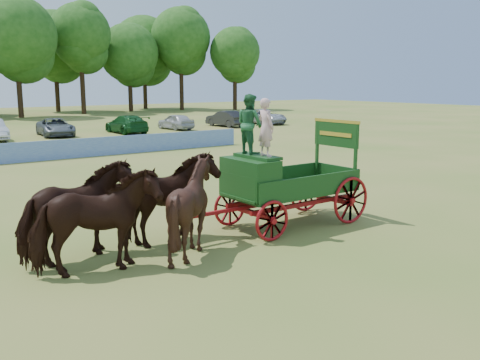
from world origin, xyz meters
name	(u,v)px	position (x,y,z in m)	size (l,w,h in m)	color
ground	(262,239)	(0.00, 0.00, 0.00)	(160.00, 160.00, 0.00)	olive
horse_lead_left	(95,223)	(-4.54, 0.08, 1.15)	(1.24, 2.73, 2.30)	black
horse_lead_right	(77,213)	(-4.54, 1.18, 1.15)	(1.24, 2.73, 2.30)	black
horse_wheel_left	(191,207)	(-2.14, 0.08, 1.15)	(1.86, 2.09, 2.31)	black
horse_wheel_right	(169,199)	(-2.14, 1.18, 1.15)	(1.24, 2.73, 2.30)	black
farm_dray	(270,170)	(0.80, 0.67, 1.68)	(6.00, 2.00, 3.79)	#9F0F10
sponsor_banner	(31,152)	(-1.00, 18.00, 0.53)	(26.00, 0.08, 1.05)	#2050B1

